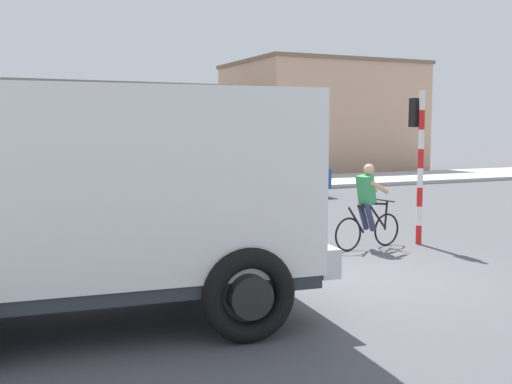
% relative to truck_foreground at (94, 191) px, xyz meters
% --- Properties ---
extents(ground_plane, '(120.00, 120.00, 0.00)m').
position_rel_truck_foreground_xyz_m(ground_plane, '(4.30, 0.63, -1.67)').
color(ground_plane, '#4C4C51').
extents(sidewalk_far, '(80.00, 5.00, 0.16)m').
position_rel_truck_foreground_xyz_m(sidewalk_far, '(4.30, 15.90, -1.59)').
color(sidewalk_far, '#ADADA8').
rests_on(sidewalk_far, ground).
extents(truck_foreground, '(5.63, 3.21, 2.90)m').
position_rel_truck_foreground_xyz_m(truck_foreground, '(0.00, 0.00, 0.00)').
color(truck_foreground, white).
rests_on(truck_foreground, ground).
extents(cyclist, '(1.72, 0.54, 1.72)m').
position_rel_truck_foreground_xyz_m(cyclist, '(5.86, 2.59, -0.80)').
color(cyclist, black).
rests_on(cyclist, ground).
extents(traffic_light_pole, '(0.24, 0.43, 3.20)m').
position_rel_truck_foreground_xyz_m(traffic_light_pole, '(7.13, 2.62, 0.40)').
color(traffic_light_pole, red).
rests_on(traffic_light_pole, ground).
extents(car_white_mid, '(4.01, 1.89, 1.60)m').
position_rel_truck_foreground_xyz_m(car_white_mid, '(8.14, 11.69, -0.85)').
color(car_white_mid, '#234C9E').
rests_on(car_white_mid, ground).
extents(building_mid_block, '(9.87, 6.01, 4.41)m').
position_rel_truck_foreground_xyz_m(building_mid_block, '(4.76, 21.80, 0.54)').
color(building_mid_block, '#B2AD9E').
rests_on(building_mid_block, ground).
extents(building_corner_right, '(9.97, 8.05, 6.16)m').
position_rel_truck_foreground_xyz_m(building_corner_right, '(17.36, 23.88, 1.41)').
color(building_corner_right, tan).
rests_on(building_corner_right, ground).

